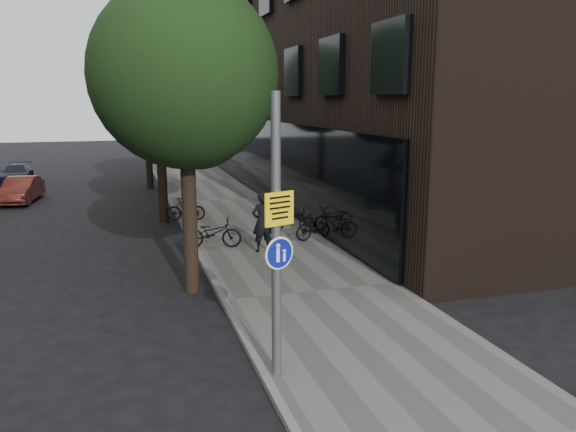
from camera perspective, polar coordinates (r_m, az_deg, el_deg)
name	(u,v)px	position (r m, az deg, el deg)	size (l,w,h in m)	color
ground	(361,354)	(11.02, 7.45, -13.77)	(120.00, 120.00, 0.00)	black
sidewalk	(252,233)	(20.09, -3.64, -1.69)	(4.50, 60.00, 0.12)	#625F5A
curb_edge	(189,237)	(19.71, -10.02, -2.10)	(0.15, 60.00, 0.13)	slate
building_right_dark_brick	(343,22)	(33.79, 5.64, 18.99)	(12.00, 40.00, 18.00)	black
street_tree_near	(187,83)	(13.77, -10.22, 13.16)	(4.40, 4.40, 7.50)	black
street_tree_mid	(160,89)	(22.23, -12.90, 12.47)	(5.00, 5.00, 7.80)	black
street_tree_far	(147,92)	(31.21, -14.15, 12.14)	(5.00, 5.00, 7.80)	black
signpost	(276,238)	(9.15, -1.22, -2.27)	(0.53, 0.21, 4.74)	#595B5E
pedestrian	(262,222)	(17.20, -2.64, -0.59)	(0.68, 0.45, 1.86)	black
parked_bike_facade_near	(291,220)	(19.81, 0.33, -0.37)	(0.59, 1.68, 0.89)	black
parked_bike_facade_far	(316,226)	(18.73, 2.86, -1.04)	(0.44, 1.54, 0.93)	black
parked_bike_curb_near	(213,233)	(17.88, -7.67, -1.71)	(0.63, 1.82, 0.95)	black
parked_bike_curb_far	(186,209)	(22.05, -10.35, 0.69)	(0.42, 1.47, 0.89)	black
parked_car_mid	(21,190)	(28.93, -25.48, 2.42)	(1.26, 3.62, 1.19)	#5C211A
parked_car_far	(17,173)	(36.11, -25.86, 3.92)	(1.48, 3.65, 1.06)	black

